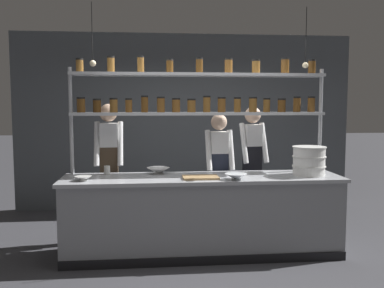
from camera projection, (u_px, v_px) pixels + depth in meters
name	position (u px, v px, depth m)	size (l,w,h in m)	color
ground_plane	(202.00, 254.00, 5.02)	(40.00, 40.00, 0.00)	#3D3D42
back_wall	(185.00, 122.00, 7.21)	(5.62, 0.12, 2.91)	#4C5156
prep_counter	(202.00, 215.00, 4.98)	(3.22, 0.76, 0.92)	gray
spice_shelf_unit	(200.00, 98.00, 5.18)	(3.10, 0.28, 2.32)	#ADAFB5
chef_left	(109.00, 162.00, 5.42)	(0.36, 0.30, 1.76)	black
chef_center	(219.00, 168.00, 5.50)	(0.37, 0.29, 1.63)	black
chef_right	(252.00, 160.00, 5.82)	(0.39, 0.32, 1.71)	black
container_stack	(309.00, 161.00, 5.00)	(0.39, 0.39, 0.34)	white
cutting_board	(201.00, 177.00, 4.80)	(0.40, 0.26, 0.02)	#A88456
prep_bowl_near_left	(83.00, 179.00, 4.65)	(0.19, 0.19, 0.05)	silver
prep_bowl_center_front	(236.00, 177.00, 4.71)	(0.25, 0.25, 0.07)	silver
prep_bowl_center_back	(158.00, 171.00, 5.11)	(0.27, 0.27, 0.08)	white
serving_cup_front	(107.00, 170.00, 5.05)	(0.07, 0.07, 0.10)	silver
pendant_light_row	(202.00, 61.00, 4.81)	(2.49, 0.07, 0.70)	black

